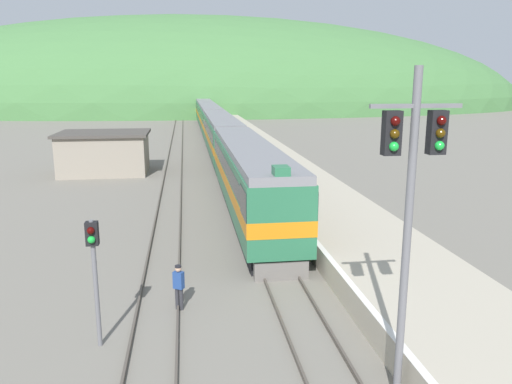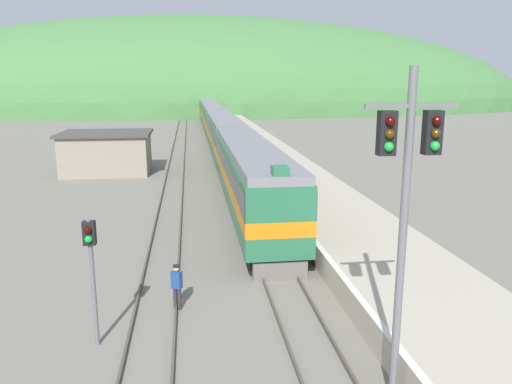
{
  "view_description": "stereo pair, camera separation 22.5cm",
  "coord_description": "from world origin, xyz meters",
  "px_view_note": "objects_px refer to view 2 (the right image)",
  "views": [
    {
      "loc": [
        -3.73,
        -5.77,
        8.03
      ],
      "look_at": [
        -0.31,
        18.4,
        2.55
      ],
      "focal_mm": 35.0,
      "sensor_mm": 36.0,
      "label": 1
    },
    {
      "loc": [
        -3.51,
        -5.8,
        8.03
      ],
      "look_at": [
        -0.31,
        18.4,
        2.55
      ],
      "focal_mm": 35.0,
      "sensor_mm": 36.0,
      "label": 2
    }
  ],
  "objects_px": {
    "carriage_third": "(213,118)",
    "signal_mast_main": "(406,191)",
    "carriage_second": "(224,135)",
    "express_train_lead_car": "(250,176)",
    "signal_post_siding": "(91,257)",
    "track_worker": "(177,284)",
    "carriage_fourth": "(207,109)",
    "carriage_fifth": "(204,104)"
  },
  "relations": [
    {
      "from": "carriage_third",
      "to": "signal_mast_main",
      "type": "distance_m",
      "value": 65.77
    },
    {
      "from": "carriage_second",
      "to": "signal_mast_main",
      "type": "bearing_deg",
      "value": -87.96
    },
    {
      "from": "express_train_lead_car",
      "to": "carriage_third",
      "type": "relative_size",
      "value": 0.94
    },
    {
      "from": "signal_mast_main",
      "to": "signal_post_siding",
      "type": "xyz_separation_m",
      "value": [
        -8.04,
        3.71,
        -2.61
      ]
    },
    {
      "from": "carriage_third",
      "to": "signal_mast_main",
      "type": "bearing_deg",
      "value": -88.7
    },
    {
      "from": "carriage_third",
      "to": "track_worker",
      "type": "distance_m",
      "value": 59.93
    },
    {
      "from": "express_train_lead_car",
      "to": "signal_post_siding",
      "type": "distance_m",
      "value": 16.17
    },
    {
      "from": "signal_mast_main",
      "to": "carriage_fourth",
      "type": "bearing_deg",
      "value": 90.96
    },
    {
      "from": "carriage_second",
      "to": "signal_post_siding",
      "type": "height_order",
      "value": "carriage_second"
    },
    {
      "from": "carriage_third",
      "to": "carriage_second",
      "type": "bearing_deg",
      "value": -90.0
    },
    {
      "from": "express_train_lead_car",
      "to": "carriage_third",
      "type": "xyz_separation_m",
      "value": [
        0.0,
        47.19,
        -0.01
      ]
    },
    {
      "from": "express_train_lead_car",
      "to": "carriage_fourth",
      "type": "height_order",
      "value": "express_train_lead_car"
    },
    {
      "from": "carriage_fifth",
      "to": "signal_mast_main",
      "type": "height_order",
      "value": "signal_mast_main"
    },
    {
      "from": "carriage_fourth",
      "to": "signal_mast_main",
      "type": "bearing_deg",
      "value": -89.04
    },
    {
      "from": "carriage_fifth",
      "to": "signal_post_siding",
      "type": "relative_size",
      "value": 5.69
    },
    {
      "from": "carriage_fourth",
      "to": "carriage_fifth",
      "type": "distance_m",
      "value": 23.8
    },
    {
      "from": "carriage_fourth",
      "to": "track_worker",
      "type": "height_order",
      "value": "carriage_fourth"
    },
    {
      "from": "carriage_second",
      "to": "signal_post_siding",
      "type": "xyz_separation_m",
      "value": [
        -6.54,
        -38.17,
        0.53
      ]
    },
    {
      "from": "express_train_lead_car",
      "to": "carriage_second",
      "type": "relative_size",
      "value": 0.94
    },
    {
      "from": "track_worker",
      "to": "carriage_third",
      "type": "bearing_deg",
      "value": 86.05
    },
    {
      "from": "carriage_second",
      "to": "express_train_lead_car",
      "type": "bearing_deg",
      "value": -90.0
    },
    {
      "from": "carriage_second",
      "to": "carriage_third",
      "type": "height_order",
      "value": "same"
    },
    {
      "from": "carriage_third",
      "to": "signal_mast_main",
      "type": "relative_size",
      "value": 2.74
    },
    {
      "from": "carriage_second",
      "to": "signal_mast_main",
      "type": "height_order",
      "value": "signal_mast_main"
    },
    {
      "from": "express_train_lead_car",
      "to": "carriage_fifth",
      "type": "relative_size",
      "value": 0.94
    },
    {
      "from": "express_train_lead_car",
      "to": "signal_post_siding",
      "type": "bearing_deg",
      "value": -113.88
    },
    {
      "from": "signal_mast_main",
      "to": "track_worker",
      "type": "distance_m",
      "value": 9.34
    },
    {
      "from": "carriage_fourth",
      "to": "track_worker",
      "type": "distance_m",
      "value": 83.68
    },
    {
      "from": "carriage_third",
      "to": "carriage_fourth",
      "type": "xyz_separation_m",
      "value": [
        0.0,
        23.8,
        0.0
      ]
    },
    {
      "from": "carriage_fifth",
      "to": "signal_post_siding",
      "type": "height_order",
      "value": "carriage_fifth"
    },
    {
      "from": "signal_post_siding",
      "to": "track_worker",
      "type": "relative_size",
      "value": 2.42
    },
    {
      "from": "carriage_second",
      "to": "carriage_fourth",
      "type": "relative_size",
      "value": 1.0
    },
    {
      "from": "carriage_fourth",
      "to": "carriage_fifth",
      "type": "height_order",
      "value": "same"
    },
    {
      "from": "express_train_lead_car",
      "to": "carriage_third",
      "type": "height_order",
      "value": "express_train_lead_car"
    },
    {
      "from": "express_train_lead_car",
      "to": "signal_post_siding",
      "type": "height_order",
      "value": "express_train_lead_car"
    },
    {
      "from": "carriage_second",
      "to": "signal_post_siding",
      "type": "relative_size",
      "value": 5.69
    },
    {
      "from": "carriage_fifth",
      "to": "carriage_second",
      "type": "bearing_deg",
      "value": -90.0
    },
    {
      "from": "carriage_third",
      "to": "express_train_lead_car",
      "type": "bearing_deg",
      "value": -90.0
    },
    {
      "from": "carriage_third",
      "to": "track_worker",
      "type": "relative_size",
      "value": 13.76
    },
    {
      "from": "carriage_third",
      "to": "carriage_fifth",
      "type": "xyz_separation_m",
      "value": [
        0.0,
        47.6,
        0.0
      ]
    },
    {
      "from": "carriage_fourth",
      "to": "signal_mast_main",
      "type": "height_order",
      "value": "signal_mast_main"
    },
    {
      "from": "signal_mast_main",
      "to": "signal_post_siding",
      "type": "relative_size",
      "value": 2.07
    }
  ]
}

